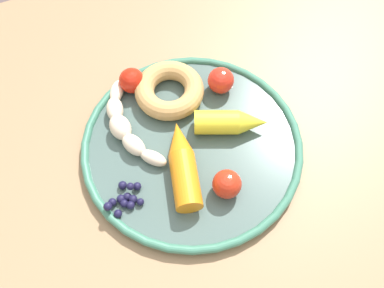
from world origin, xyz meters
name	(u,v)px	position (x,y,z in m)	size (l,w,h in m)	color
ground_plane	(209,272)	(0.00, 0.00, 0.00)	(6.00, 6.00, 0.00)	#5A484A
dining_table	(223,189)	(0.00, 0.00, 0.63)	(0.91, 0.91, 0.72)	#917150
plate	(192,145)	(-0.04, 0.04, 0.73)	(0.32, 0.32, 0.02)	#425955
banana	(126,126)	(-0.12, 0.10, 0.74)	(0.07, 0.17, 0.03)	beige
carrot_orange	(183,163)	(-0.06, 0.01, 0.75)	(0.07, 0.14, 0.04)	orange
carrot_yellow	(231,122)	(0.03, 0.05, 0.75)	(0.11, 0.07, 0.04)	yellow
donut	(169,90)	(-0.03, 0.14, 0.74)	(0.11, 0.11, 0.03)	tan
blueberry_pile	(125,199)	(-0.15, 0.00, 0.74)	(0.06, 0.05, 0.02)	#191638
tomato_near	(227,184)	(-0.02, -0.04, 0.75)	(0.04, 0.04, 0.04)	red
tomato_mid	(132,81)	(-0.08, 0.17, 0.75)	(0.04, 0.04, 0.04)	red
tomato_far	(221,80)	(0.04, 0.12, 0.75)	(0.04, 0.04, 0.04)	red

